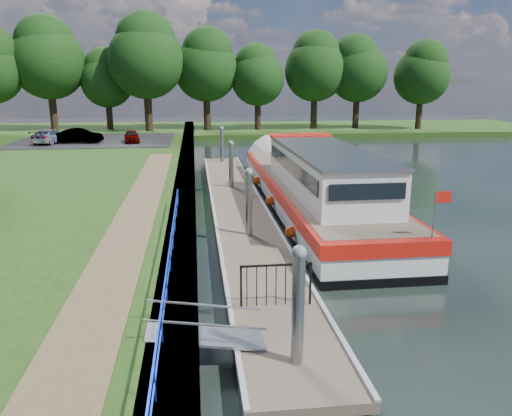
{
  "coord_description": "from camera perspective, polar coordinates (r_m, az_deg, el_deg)",
  "views": [
    {
      "loc": [
        -1.97,
        -9.53,
        6.03
      ],
      "look_at": [
        0.27,
        8.59,
        1.4
      ],
      "focal_mm": 35.0,
      "sensor_mm": 36.0,
      "label": 1
    }
  ],
  "objects": [
    {
      "name": "ground",
      "position": [
        11.45,
        4.11,
        -17.59
      ],
      "size": [
        160.0,
        160.0,
        0.0
      ],
      "primitive_type": "plane",
      "color": "black",
      "rests_on": "ground"
    },
    {
      "name": "bank_edge",
      "position": [
        25.18,
        -8.2,
        1.13
      ],
      "size": [
        1.1,
        90.0,
        0.78
      ],
      "primitive_type": "cube",
      "color": "#473D2D",
      "rests_on": "ground"
    },
    {
      "name": "far_bank",
      "position": [
        63.36,
        5.79,
        8.96
      ],
      "size": [
        60.0,
        18.0,
        0.6
      ],
      "primitive_type": "cube",
      "color": "#1F3F12",
      "rests_on": "ground"
    },
    {
      "name": "footpath",
      "position": [
        18.46,
        -14.34,
        -2.69
      ],
      "size": [
        1.6,
        40.0,
        0.05
      ],
      "primitive_type": "cube",
      "color": "brown",
      "rests_on": "riverbank"
    },
    {
      "name": "carpark",
      "position": [
        48.67,
        -17.86,
        7.38
      ],
      "size": [
        14.0,
        12.0,
        0.06
      ],
      "primitive_type": "cube",
      "color": "black",
      "rests_on": "riverbank"
    },
    {
      "name": "blue_fence",
      "position": [
        13.41,
        -10.01,
        -6.59
      ],
      "size": [
        0.04,
        18.04,
        0.72
      ],
      "color": "#0C2DBF",
      "rests_on": "riverbank"
    },
    {
      "name": "pontoon",
      "position": [
        23.36,
        -2.0,
        -0.28
      ],
      "size": [
        2.5,
        30.0,
        0.56
      ],
      "color": "brown",
      "rests_on": "ground"
    },
    {
      "name": "mooring_piles",
      "position": [
        23.11,
        -2.02,
        2.35
      ],
      "size": [
        0.3,
        27.3,
        3.55
      ],
      "color": "gray",
      "rests_on": "ground"
    },
    {
      "name": "gangway",
      "position": [
        11.4,
        -5.79,
        -14.16
      ],
      "size": [
        2.58,
        1.0,
        0.92
      ],
      "color": "#A5A8AD",
      "rests_on": "ground"
    },
    {
      "name": "gate_panel",
      "position": [
        12.86,
        2.3,
        -8.09
      ],
      "size": [
        1.85,
        0.05,
        1.15
      ],
      "color": "black",
      "rests_on": "ground"
    },
    {
      "name": "barge",
      "position": [
        24.92,
        6.0,
        2.7
      ],
      "size": [
        4.36,
        21.15,
        4.78
      ],
      "color": "black",
      "rests_on": "ground"
    },
    {
      "name": "horizon_trees",
      "position": [
        58.25,
        -6.97,
        16.0
      ],
      "size": [
        54.38,
        10.03,
        12.87
      ],
      "color": "#332316",
      "rests_on": "ground"
    },
    {
      "name": "car_a",
      "position": [
        45.86,
        -14.01,
        7.96
      ],
      "size": [
        1.66,
        3.26,
        1.06
      ],
      "primitive_type": "imported",
      "rotation": [
        0.0,
        0.0,
        0.13
      ],
      "color": "#999999",
      "rests_on": "carpark"
    },
    {
      "name": "car_b",
      "position": [
        46.58,
        -19.5,
        7.79
      ],
      "size": [
        3.94,
        1.69,
        1.26
      ],
      "primitive_type": "imported",
      "rotation": [
        0.0,
        0.0,
        1.48
      ],
      "color": "#999999",
      "rests_on": "carpark"
    },
    {
      "name": "car_c",
      "position": [
        47.23,
        -22.44,
        7.58
      ],
      "size": [
        2.71,
        4.49,
        1.22
      ],
      "primitive_type": "imported",
      "rotation": [
        0.0,
        0.0,
        2.89
      ],
      "color": "#999999",
      "rests_on": "carpark"
    }
  ]
}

